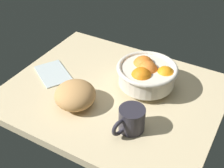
# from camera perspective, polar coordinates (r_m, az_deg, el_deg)

# --- Properties ---
(ground_plane) EXTENTS (0.73, 0.60, 0.03)m
(ground_plane) POSITION_cam_1_polar(r_m,az_deg,el_deg) (1.08, 0.19, -2.00)
(ground_plane) COLOR #CDB98D
(fruit_bowl) EXTENTS (0.21, 0.21, 0.11)m
(fruit_bowl) POSITION_cam_1_polar(r_m,az_deg,el_deg) (1.05, 6.59, 1.92)
(fruit_bowl) COLOR beige
(fruit_bowl) RESTS_ON ground
(bread_loaf) EXTENTS (0.19, 0.19, 0.08)m
(bread_loaf) POSITION_cam_1_polar(r_m,az_deg,el_deg) (1.00, -6.94, -2.06)
(bread_loaf) COLOR tan
(bread_loaf) RESTS_ON ground
(napkin_folded) EXTENTS (0.18, 0.17, 0.01)m
(napkin_folded) POSITION_cam_1_polar(r_m,az_deg,el_deg) (1.17, -11.02, 2.05)
(napkin_folded) COLOR #B2BFBF
(napkin_folded) RESTS_ON ground
(mug) EXTENTS (0.08, 0.12, 0.08)m
(mug) POSITION_cam_1_polar(r_m,az_deg,el_deg) (0.91, 3.58, -6.70)
(mug) COLOR #2A2831
(mug) RESTS_ON ground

